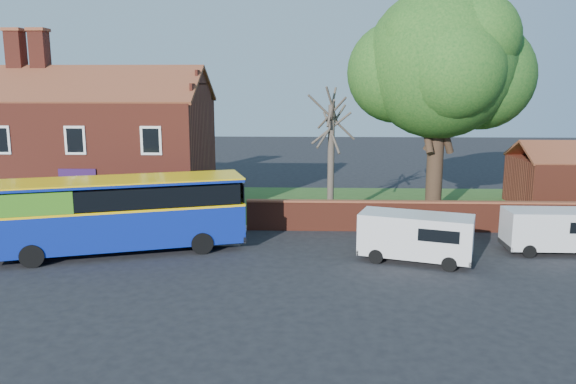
{
  "coord_description": "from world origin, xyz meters",
  "views": [
    {
      "loc": [
        5.15,
        -21.32,
        7.47
      ],
      "look_at": [
        4.21,
        5.0,
        2.4
      ],
      "focal_mm": 35.0,
      "sensor_mm": 36.0,
      "label": 1
    }
  ],
  "objects_px": {
    "van_far": "(556,229)",
    "large_tree": "(441,69)",
    "van_near": "(416,235)",
    "bus": "(111,212)"
  },
  "relations": [
    {
      "from": "bus",
      "to": "large_tree",
      "type": "bearing_deg",
      "value": 8.95
    },
    {
      "from": "van_near",
      "to": "van_far",
      "type": "bearing_deg",
      "value": 31.16
    },
    {
      "from": "van_near",
      "to": "bus",
      "type": "bearing_deg",
      "value": -164.99
    },
    {
      "from": "van_far",
      "to": "large_tree",
      "type": "bearing_deg",
      "value": 117.88
    },
    {
      "from": "van_near",
      "to": "large_tree",
      "type": "distance_m",
      "value": 11.73
    },
    {
      "from": "bus",
      "to": "large_tree",
      "type": "relative_size",
      "value": 0.89
    },
    {
      "from": "van_far",
      "to": "large_tree",
      "type": "xyz_separation_m",
      "value": [
        -3.81,
        7.4,
        7.23
      ]
    },
    {
      "from": "large_tree",
      "to": "van_near",
      "type": "bearing_deg",
      "value": -106.96
    },
    {
      "from": "bus",
      "to": "van_near",
      "type": "relative_size",
      "value": 2.25
    },
    {
      "from": "van_far",
      "to": "van_near",
      "type": "bearing_deg",
      "value": -166.6
    }
  ]
}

